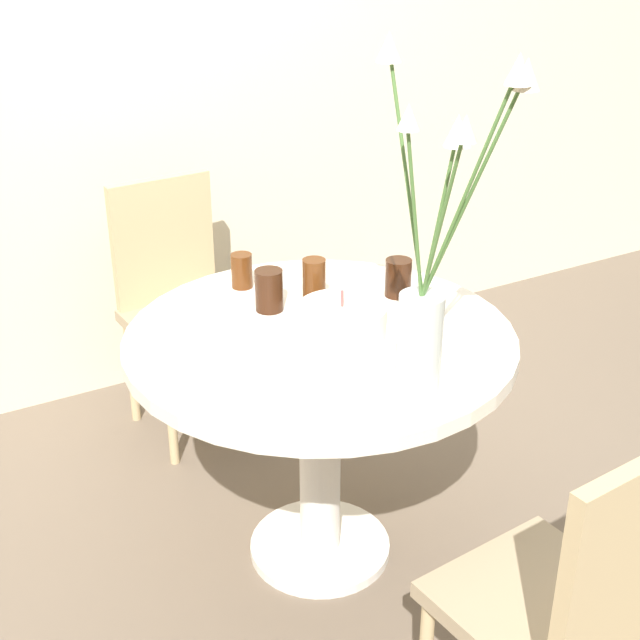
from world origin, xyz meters
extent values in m
plane|color=#6B5B4C|center=(0.00, 0.00, 0.00)|extent=(16.00, 16.00, 0.00)
cube|color=beige|center=(0.00, 1.31, 1.30)|extent=(8.00, 0.05, 2.60)
cylinder|color=silver|center=(0.00, 0.00, 0.72)|extent=(1.05, 1.05, 0.04)
cylinder|color=silver|center=(0.00, 0.00, 0.36)|extent=(0.12, 0.12, 0.67)
cylinder|color=silver|center=(0.00, 0.00, 0.01)|extent=(0.42, 0.42, 0.03)
cube|color=#9E896B|center=(-0.05, 0.83, 0.43)|extent=(0.43, 0.43, 0.04)
cube|color=tan|center=(-0.07, 1.01, 0.68)|extent=(0.38, 0.06, 0.46)
cylinder|color=tan|center=(-0.21, 0.65, 0.21)|extent=(0.03, 0.03, 0.41)
cylinder|color=tan|center=(0.13, 0.67, 0.21)|extent=(0.03, 0.03, 0.41)
cylinder|color=tan|center=(-0.23, 0.99, 0.21)|extent=(0.03, 0.03, 0.41)
cylinder|color=tan|center=(0.10, 1.01, 0.21)|extent=(0.03, 0.03, 0.41)
cube|color=#9E896B|center=(0.07, -0.83, 0.43)|extent=(0.43, 0.43, 0.04)
cube|color=tan|center=(0.09, -1.01, 0.68)|extent=(0.38, 0.07, 0.46)
cylinder|color=tan|center=(0.23, -0.65, 0.21)|extent=(0.03, 0.03, 0.41)
cylinder|color=white|center=(0.05, -0.03, 0.78)|extent=(0.24, 0.24, 0.08)
cylinder|color=#E54C4C|center=(0.05, -0.03, 0.84)|extent=(0.01, 0.01, 0.04)
cylinder|color=silver|center=(0.04, -0.40, 0.87)|extent=(0.10, 0.10, 0.26)
cylinder|color=#4C7538|center=(0.07, -0.49, 1.26)|extent=(0.06, 0.19, 0.52)
cone|color=silver|center=(0.09, -0.58, 1.51)|extent=(0.05, 0.05, 0.06)
cylinder|color=#4C7538|center=(0.02, -0.34, 1.26)|extent=(0.04, 0.13, 0.52)
cone|color=silver|center=(0.01, -0.28, 1.52)|extent=(0.06, 0.06, 0.06)
cylinder|color=#4C7538|center=(0.04, -0.43, 1.19)|extent=(0.02, 0.08, 0.38)
cone|color=silver|center=(0.05, -0.46, 1.38)|extent=(0.06, 0.06, 0.06)
cylinder|color=#4C7538|center=(0.02, -0.47, 1.20)|extent=(0.04, 0.16, 0.41)
cone|color=silver|center=(0.00, -0.55, 1.41)|extent=(0.05, 0.05, 0.05)
cylinder|color=#4C7538|center=(0.08, -0.49, 1.25)|extent=(0.08, 0.19, 0.51)
cone|color=silver|center=(0.12, -0.57, 1.50)|extent=(0.05, 0.05, 0.06)
cylinder|color=#4C7538|center=(0.00, -0.40, 1.20)|extent=(0.07, 0.02, 0.41)
cone|color=silver|center=(-0.03, -0.40, 1.40)|extent=(0.05, 0.05, 0.05)
cylinder|color=silver|center=(-0.11, -0.24, 0.74)|extent=(0.20, 0.20, 0.01)
cylinder|color=#33190C|center=(0.32, 0.10, 0.79)|extent=(0.08, 0.08, 0.11)
cylinder|color=#33190C|center=(-0.05, 0.20, 0.80)|extent=(0.08, 0.08, 0.12)
cylinder|color=#51280F|center=(0.08, 0.17, 0.81)|extent=(0.07, 0.07, 0.14)
cylinder|color=#51280F|center=(-0.05, 0.39, 0.79)|extent=(0.06, 0.06, 0.10)
camera|label=1|loc=(-1.06, -1.85, 1.81)|focal=50.00mm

